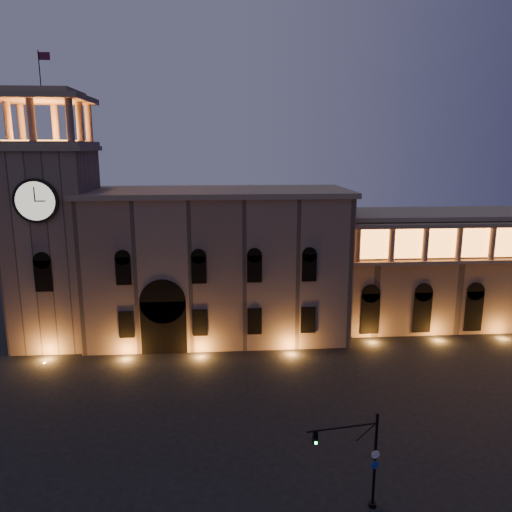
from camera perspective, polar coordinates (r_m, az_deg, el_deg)
ground at (r=42.75m, az=-1.40°, el=-19.26°), size 160.00×160.00×0.00m
government_building at (r=59.88m, az=-4.48°, el=-0.85°), size 30.80×12.80×17.60m
clock_tower at (r=61.16m, az=-22.08°, el=2.12°), size 9.80×9.80×32.40m
colonnade_wing at (r=70.70m, az=24.37°, el=-1.08°), size 40.60×11.50×14.50m
traffic_light at (r=34.00m, az=12.14°, el=-21.86°), size 4.73×1.03×6.55m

